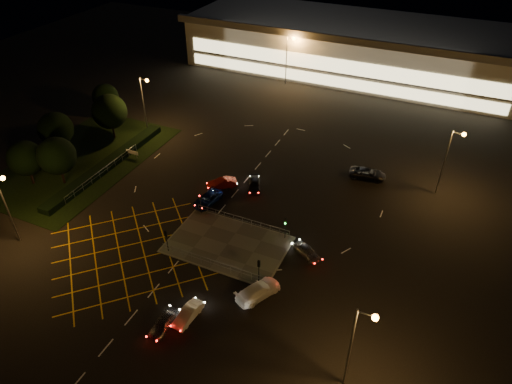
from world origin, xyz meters
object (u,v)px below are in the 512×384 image
at_px(signal_se, 259,267).
at_px(car_near_silver, 164,323).
at_px(signal_nw, 200,200).
at_px(signal_ne, 286,224).
at_px(signal_sw, 166,237).
at_px(car_queue_white, 188,314).
at_px(car_circ_red, 222,183).
at_px(car_left_blue, 208,199).
at_px(car_east_grey, 368,174).
at_px(car_right_silver, 307,251).
at_px(car_far_dkgrey, 254,185).
at_px(car_approach_white, 258,290).

bearing_deg(signal_se, car_near_silver, 57.14).
distance_m(signal_nw, signal_ne, 12.00).
relative_size(signal_sw, car_queue_white, 0.81).
height_order(car_queue_white, car_circ_red, car_circ_red).
distance_m(signal_se, car_near_silver, 11.55).
height_order(car_left_blue, car_east_grey, car_east_grey).
distance_m(signal_nw, car_east_grey, 25.50).
height_order(signal_ne, car_left_blue, signal_ne).
relative_size(car_right_silver, car_circ_red, 0.88).
relative_size(car_far_dkgrey, car_east_grey, 0.79).
bearing_deg(car_circ_red, signal_sw, -37.79).
distance_m(signal_se, car_circ_red, 19.24).
distance_m(car_circ_red, car_east_grey, 21.68).
relative_size(signal_sw, signal_nw, 1.00).
bearing_deg(car_queue_white, car_left_blue, 118.37).
distance_m(car_near_silver, car_circ_red, 25.00).
height_order(car_near_silver, car_circ_red, car_circ_red).
height_order(car_left_blue, car_approach_white, car_approach_white).
bearing_deg(car_left_blue, signal_sw, -80.02).
relative_size(signal_sw, signal_ne, 1.00).
relative_size(signal_nw, car_queue_white, 0.81).
relative_size(car_far_dkgrey, car_circ_red, 0.99).
height_order(signal_se, signal_nw, same).
height_order(signal_ne, car_far_dkgrey, signal_ne).
distance_m(signal_ne, car_circ_red, 14.16).
bearing_deg(car_approach_white, signal_sw, 18.58).
bearing_deg(car_right_silver, signal_ne, 94.57).
bearing_deg(signal_sw, car_left_blue, -87.86).
xyz_separation_m(car_left_blue, car_right_silver, (15.89, -4.22, -0.03)).
relative_size(signal_se, car_circ_red, 0.74).
bearing_deg(signal_ne, signal_se, -90.00).
relative_size(signal_ne, car_near_silver, 0.81).
relative_size(signal_ne, car_left_blue, 0.65).
bearing_deg(car_queue_white, car_right_silver, 64.80).
bearing_deg(signal_sw, car_circ_red, -88.45).
bearing_deg(signal_se, car_east_grey, -103.52).
bearing_deg(signal_ne, car_circ_red, 151.83).
relative_size(signal_ne, car_right_silver, 0.83).
bearing_deg(car_near_silver, car_right_silver, 57.81).
relative_size(signal_se, car_approach_white, 0.59).
bearing_deg(car_left_blue, car_queue_white, -58.68).
xyz_separation_m(car_near_silver, car_left_blue, (-6.19, 20.06, 0.01)).
distance_m(car_left_blue, car_circ_red, 4.16).
height_order(car_queue_white, car_left_blue, car_left_blue).
relative_size(signal_se, car_queue_white, 0.81).
bearing_deg(car_far_dkgrey, car_queue_white, -105.69).
bearing_deg(car_near_silver, signal_sw, 120.43).
height_order(car_near_silver, car_left_blue, car_left_blue).
height_order(signal_sw, car_circ_red, signal_sw).
height_order(signal_nw, car_near_silver, signal_nw).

